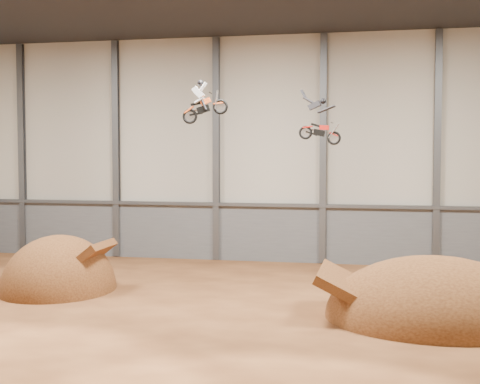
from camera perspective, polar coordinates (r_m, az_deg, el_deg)
name	(u,v)px	position (r m, az deg, el deg)	size (l,w,h in m)	color
floor	(210,320)	(27.60, -2.53, -10.85)	(40.00, 40.00, 0.00)	#512B15
back_wall	(269,149)	(41.46, 2.52, 3.68)	(40.00, 0.10, 14.00)	#B8B2A3
lower_band_back	(269,234)	(41.66, 2.48, -3.56)	(39.80, 0.18, 3.50)	#595C61
steel_rail	(269,205)	(41.34, 2.46, -1.11)	(39.80, 0.35, 0.20)	#47494F
steel_column_0	(22,149)	(46.89, -18.11, 3.48)	(0.40, 0.36, 13.90)	#47494F
steel_column_1	(116,149)	(43.97, -10.52, 3.61)	(0.40, 0.36, 13.90)	#47494F
steel_column_2	(216,149)	(41.92, -2.03, 3.67)	(0.40, 0.36, 13.90)	#47494F
steel_column_3	(323,149)	(40.86, 7.11, 3.66)	(0.40, 0.36, 13.90)	#47494F
steel_column_4	(437,149)	(40.88, 16.48, 3.55)	(0.40, 0.36, 13.90)	#47494F
takeoff_ramp	(59,290)	(34.43, -15.20, -8.10)	(5.47, 6.31, 5.47)	#432310
landing_ramp	(435,319)	(28.81, 16.28, -10.37)	(8.91, 7.88, 5.14)	#432310
fmx_rider_a	(207,97)	(30.29, -2.81, 8.07)	(2.11, 0.80, 1.91)	#E65620
fmx_rider_b	(319,118)	(30.92, 6.72, 6.32)	(2.59, 0.74, 2.22)	red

